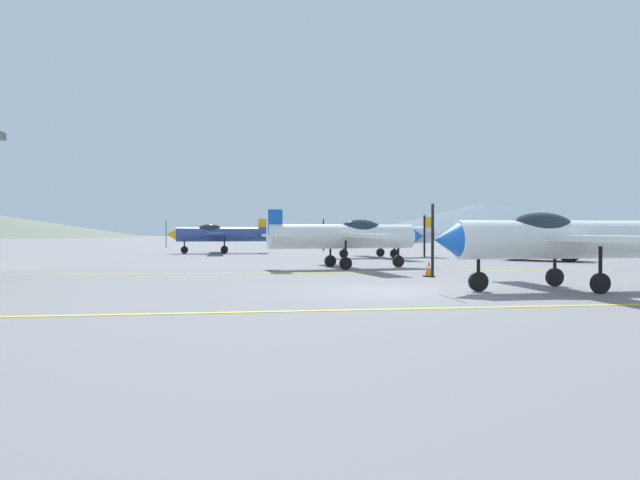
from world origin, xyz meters
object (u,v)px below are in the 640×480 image
at_px(airplane_near, 561,238).
at_px(airplane_back, 218,234).
at_px(airplane_mid, 348,236).
at_px(car_sedan, 544,246).
at_px(traffic_cone_front, 429,269).
at_px(airplane_far, 380,234).

distance_m(airplane_near, airplane_back, 31.20).
bearing_deg(airplane_mid, airplane_near, -69.33).
bearing_deg(airplane_back, airplane_mid, -71.96).
distance_m(car_sedan, traffic_cone_front, 14.54).
xyz_separation_m(airplane_mid, traffic_cone_front, (1.95, -5.29, -1.16)).
xyz_separation_m(airplane_mid, car_sedan, (12.14, 5.07, -0.61)).
height_order(airplane_near, traffic_cone_front, airplane_near).
relative_size(airplane_mid, airplane_back, 1.01).
xyz_separation_m(airplane_mid, airplane_far, (4.07, 10.36, 0.00)).
height_order(airplane_back, car_sedan, airplane_back).
xyz_separation_m(airplane_near, airplane_back, (-10.15, 29.51, 0.00)).
bearing_deg(car_sedan, traffic_cone_front, -134.53).
relative_size(airplane_mid, car_sedan, 1.97).
bearing_deg(airplane_mid, car_sedan, 22.68).
relative_size(airplane_near, car_sedan, 1.96).
bearing_deg(airplane_far, airplane_near, -90.25).
bearing_deg(airplane_mid, airplane_far, 68.56).
xyz_separation_m(airplane_back, car_sedan, (18.31, -13.89, -0.61)).
height_order(car_sedan, traffic_cone_front, car_sedan).
height_order(airplane_back, traffic_cone_front, airplane_back).
distance_m(airplane_mid, airplane_back, 19.94).
height_order(airplane_near, car_sedan, airplane_near).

